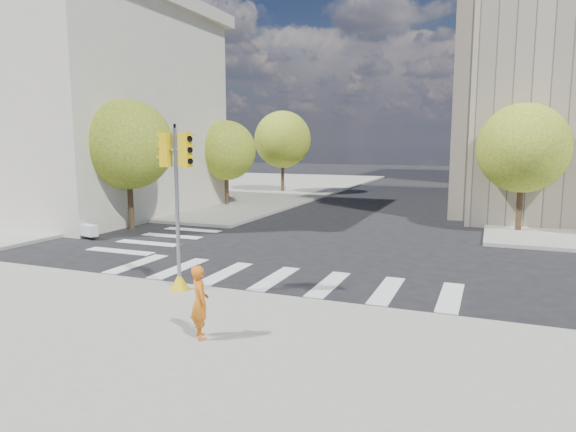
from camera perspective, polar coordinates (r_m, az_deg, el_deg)
The scene contains 15 objects.
ground at distance 18.35m, azimuth 1.29°, elevation -5.48°, with size 160.00×160.00×0.00m, color black.
sidewalk_near at distance 9.46m, azimuth -24.21°, elevation -19.45°, with size 30.00×14.00×0.15m, color gray.
sidewalk_far_left at distance 50.29m, azimuth -9.80°, elevation 3.26°, with size 28.00×40.00×0.15m, color gray.
classical_building at distance 36.08m, azimuth -25.41°, elevation 10.79°, with size 19.00×15.00×12.70m.
tree_lw_near at distance 26.61m, azimuth -17.34°, elevation 7.56°, with size 4.40×4.40×6.41m.
tree_lw_mid at distance 34.96m, azimuth -6.89°, elevation 7.23°, with size 4.00×4.00×5.77m.
tree_lw_far at distance 44.00m, azimuth -0.61°, elevation 8.50°, with size 4.80×4.80×6.95m.
tree_re_near at distance 26.74m, azimuth 24.67°, elevation 6.86°, with size 4.20×4.20×6.16m.
tree_re_mid at distance 38.73m, azimuth 23.84°, elevation 7.56°, with size 4.60×4.60×6.66m.
tree_re_far at distance 50.72m, azimuth 23.36°, elevation 7.05°, with size 4.00×4.00×5.88m.
lamp_near at distance 30.76m, azimuth 25.31°, elevation 7.89°, with size 0.35×0.18×8.11m.
lamp_far at distance 44.74m, azimuth 24.25°, elevation 7.83°, with size 0.35×0.18×8.11m.
traffic_signal at distance 14.77m, azimuth -12.17°, elevation -0.54°, with size 1.08×0.56×4.69m.
photographer at distance 11.32m, azimuth -9.76°, elevation -9.39°, with size 0.58×0.38×1.60m, color #D36513.
planter_wall at distance 27.00m, azimuth -24.00°, elevation -0.89°, with size 6.00×0.40×0.50m, color silver.
Camera 1 is at (6.21, -16.71, 4.36)m, focal length 32.00 mm.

